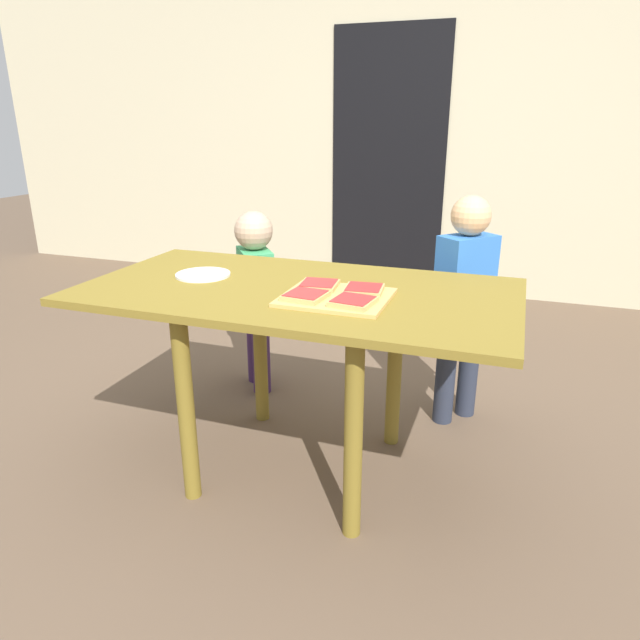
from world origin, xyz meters
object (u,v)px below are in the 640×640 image
at_px(pizza_slice_far_right, 364,289).
at_px(child_left, 256,288).
at_px(cutting_board, 336,297).
at_px(pizza_slice_near_right, 353,301).
at_px(pizza_slice_far_left, 319,285).
at_px(pizza_slice_near_left, 305,296).
at_px(plate_white_left, 203,275).
at_px(dining_table, 298,314).
at_px(child_right, 464,297).

relative_size(pizza_slice_far_right, child_left, 0.16).
relative_size(cutting_board, pizza_slice_far_right, 2.45).
height_order(cutting_board, pizza_slice_near_right, pizza_slice_near_right).
relative_size(pizza_slice_far_left, pizza_slice_near_left, 1.01).
bearing_deg(pizza_slice_near_right, plate_white_left, 164.23).
bearing_deg(pizza_slice_near_left, dining_table, 120.84).
bearing_deg(pizza_slice_near_right, child_right, 69.82).
height_order(dining_table, pizza_slice_near_right, pizza_slice_near_right).
relative_size(pizza_slice_near_left, child_left, 0.16).
bearing_deg(pizza_slice_near_left, child_right, 59.43).
distance_m(dining_table, cutting_board, 0.22).
relative_size(pizza_slice_near_right, pizza_slice_near_left, 1.02).
bearing_deg(cutting_board, dining_table, 154.52).
distance_m(pizza_slice_far_right, plate_white_left, 0.66).
bearing_deg(cutting_board, pizza_slice_near_left, -144.68).
height_order(pizza_slice_far_left, plate_white_left, pizza_slice_far_left).
distance_m(pizza_slice_far_left, plate_white_left, 0.50).
xyz_separation_m(dining_table, pizza_slice_near_right, (0.25, -0.15, 0.12)).
xyz_separation_m(dining_table, child_left, (-0.47, 0.62, -0.12)).
relative_size(dining_table, pizza_slice_near_left, 10.82).
xyz_separation_m(cutting_board, plate_white_left, (-0.58, 0.12, -0.00)).
xyz_separation_m(pizza_slice_far_right, child_right, (0.29, 0.63, -0.18)).
bearing_deg(child_right, plate_white_left, -148.24).
distance_m(dining_table, child_left, 0.79).
relative_size(cutting_board, child_left, 0.39).
xyz_separation_m(pizza_slice_near_left, plate_white_left, (-0.50, 0.18, -0.02)).
distance_m(pizza_slice_far_left, child_left, 0.87).
distance_m(pizza_slice_near_left, plate_white_left, 0.53).
bearing_deg(plate_white_left, dining_table, -4.75).
relative_size(cutting_board, pizza_slice_far_left, 2.45).
bearing_deg(cutting_board, child_left, 132.55).
xyz_separation_m(pizza_slice_near_left, child_right, (0.45, 0.77, -0.18)).
bearing_deg(child_left, child_right, 0.11).
distance_m(pizza_slice_near_left, pizza_slice_far_right, 0.21).
relative_size(dining_table, child_right, 1.51).
relative_size(plate_white_left, child_left, 0.23).
bearing_deg(child_right, pizza_slice_near_right, -110.18).
relative_size(pizza_slice_near_left, child_right, 0.14).
xyz_separation_m(child_left, child_right, (1.01, 0.00, 0.06)).
xyz_separation_m(dining_table, cutting_board, (0.17, -0.08, 0.11)).
bearing_deg(pizza_slice_near_right, dining_table, 148.87).
bearing_deg(child_left, pizza_slice_near_left, -53.90).
bearing_deg(plate_white_left, pizza_slice_near_left, -19.81).
xyz_separation_m(plate_white_left, child_right, (0.95, 0.59, -0.16)).
height_order(dining_table, pizza_slice_far_left, pizza_slice_far_left).
relative_size(pizza_slice_near_right, child_left, 0.16).
distance_m(pizza_slice_near_left, child_left, 0.98).
bearing_deg(pizza_slice_far_left, dining_table, 174.88).
bearing_deg(pizza_slice_near_right, cutting_board, 138.67).
relative_size(cutting_board, child_right, 0.34).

